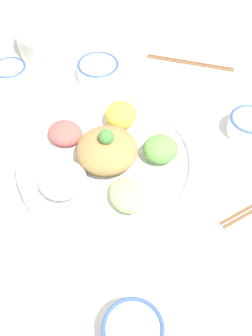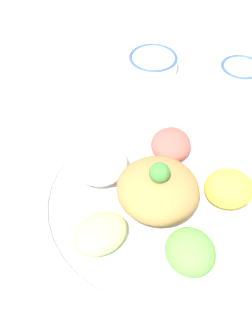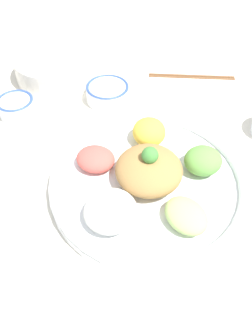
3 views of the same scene
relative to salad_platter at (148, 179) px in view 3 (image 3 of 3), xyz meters
name	(u,v)px [view 3 (image 3 of 3)]	position (x,y,z in m)	size (l,w,h in m)	color
ground_plane	(131,193)	(-0.04, -0.01, -0.03)	(2.40, 2.40, 0.00)	silver
salad_platter	(148,179)	(0.00, 0.00, 0.00)	(0.39, 0.39, 0.11)	white
sauce_bowl_dark	(16,106)	(-0.28, 0.28, 0.00)	(0.09, 0.09, 0.04)	white
rice_bowl_plain	(108,92)	(-0.05, 0.30, 0.00)	(0.11, 0.11, 0.04)	white
side_serving_bowl	(56,65)	(-0.18, 0.43, 0.01)	(0.22, 0.22, 0.06)	silver
chopsticks_pair_far	(192,76)	(0.20, 0.37, -0.02)	(0.24, 0.07, 0.01)	brown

